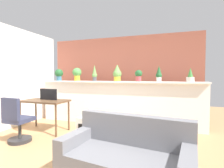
{
  "coord_description": "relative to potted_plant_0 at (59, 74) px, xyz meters",
  "views": [
    {
      "loc": [
        1.36,
        -2.36,
        1.32
      ],
      "look_at": [
        0.22,
        1.04,
        1.16
      ],
      "focal_mm": 27.23,
      "sensor_mm": 36.0,
      "label": 1
    }
  ],
  "objects": [
    {
      "name": "vase_on_shelf",
      "position": [
        1.59,
        -1.15,
        -0.82
      ],
      "size": [
        0.09,
        0.09,
        0.15
      ],
      "primitive_type": "cylinder",
      "color": "silver",
      "rests_on": "side_cube_shelf"
    },
    {
      "name": "couch",
      "position": [
        2.63,
        -2.32,
        -1.11
      ],
      "size": [
        1.65,
        0.96,
        0.8
      ],
      "color": "slate",
      "rests_on": "ground"
    },
    {
      "name": "tv_monitor",
      "position": [
        0.34,
        -0.9,
        -0.51
      ],
      "size": [
        0.47,
        0.04,
        0.27
      ],
      "primitive_type": "cube",
      "color": "black",
      "rests_on": "desk"
    },
    {
      "name": "ground_plane",
      "position": [
        1.75,
        -1.94,
        -1.39
      ],
      "size": [
        12.0,
        12.0,
        0.0
      ],
      "primitive_type": "plane",
      "color": "tan"
    },
    {
      "name": "potted_plant_6",
      "position": [
        3.58,
        -0.02,
        -0.06
      ],
      "size": [
        0.17,
        0.17,
        0.33
      ],
      "color": "silver",
      "rests_on": "plant_shelf"
    },
    {
      "name": "potted_plant_2",
      "position": [
        1.15,
        0.02,
        0.02
      ],
      "size": [
        0.14,
        0.14,
        0.45
      ],
      "color": "#4C4C51",
      "rests_on": "plant_shelf"
    },
    {
      "name": "potted_plant_1",
      "position": [
        0.61,
        0.0,
        0.01
      ],
      "size": [
        0.26,
        0.26,
        0.37
      ],
      "color": "gold",
      "rests_on": "plant_shelf"
    },
    {
      "name": "potted_plant_4",
      "position": [
        2.38,
        -0.02,
        -0.04
      ],
      "size": [
        0.18,
        0.18,
        0.29
      ],
      "color": "#B7474C",
      "rests_on": "plant_shelf"
    },
    {
      "name": "potted_plant_5",
      "position": [
        2.88,
        0.02,
        -0.01
      ],
      "size": [
        0.15,
        0.15,
        0.39
      ],
      "color": "silver",
      "rests_on": "plant_shelf"
    },
    {
      "name": "office_chair",
      "position": [
        0.27,
        -1.75,
        -1.0
      ],
      "size": [
        0.46,
        0.46,
        0.91
      ],
      "color": "#262628",
      "rests_on": "ground"
    },
    {
      "name": "potted_plant_3",
      "position": [
        1.8,
        0.05,
        0.02
      ],
      "size": [
        0.23,
        0.23,
        0.44
      ],
      "color": "gold",
      "rests_on": "plant_shelf"
    },
    {
      "name": "side_cube_shelf",
      "position": [
        1.58,
        -1.19,
        -1.14
      ],
      "size": [
        0.4,
        0.41,
        0.5
      ],
      "color": "silver",
      "rests_on": "ground"
    },
    {
      "name": "plant_shelf",
      "position": [
        1.75,
        0.02,
        -0.22
      ],
      "size": [
        4.5,
        0.29,
        0.04
      ],
      "primitive_type": "cube",
      "color": "white",
      "rests_on": "divider_wall"
    },
    {
      "name": "divider_wall",
      "position": [
        1.75,
        0.06,
        -0.81
      ],
      "size": [
        4.5,
        0.16,
        1.15
      ],
      "primitive_type": "cube",
      "color": "white",
      "rests_on": "ground"
    },
    {
      "name": "brick_wall_behind",
      "position": [
        1.75,
        0.66,
        -0.14
      ],
      "size": [
        4.5,
        0.1,
        2.5
      ],
      "primitive_type": "cube",
      "color": "#9E5442",
      "rests_on": "ground"
    },
    {
      "name": "potted_plant_0",
      "position": [
        0.0,
        0.0,
        0.0
      ],
      "size": [
        0.25,
        0.25,
        0.35
      ],
      "color": "#386B84",
      "rests_on": "plant_shelf"
    },
    {
      "name": "desk",
      "position": [
        0.29,
        -0.98,
        -0.73
      ],
      "size": [
        1.1,
        0.6,
        0.75
      ],
      "color": "brown",
      "rests_on": "ground"
    }
  ]
}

